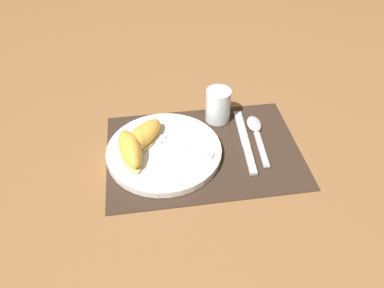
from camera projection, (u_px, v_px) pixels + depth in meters
ground_plane at (203, 151)px, 0.85m from camera, size 3.00×3.00×0.00m
placemat at (203, 151)px, 0.85m from camera, size 0.43×0.30×0.00m
plate at (164, 152)px, 0.83m from camera, size 0.25×0.25×0.02m
juice_glass at (218, 107)px, 0.90m from camera, size 0.06×0.06×0.08m
knife at (245, 142)px, 0.86m from camera, size 0.03×0.22×0.01m
spoon at (256, 130)px, 0.89m from camera, size 0.04×0.17×0.01m
fork at (167, 141)px, 0.84m from camera, size 0.17×0.13×0.00m
citrus_wedge_0 at (144, 136)px, 0.83m from camera, size 0.11×0.12×0.04m
citrus_wedge_1 at (139, 140)px, 0.82m from camera, size 0.09×0.11×0.04m
citrus_wedge_2 at (130, 150)px, 0.80m from camera, size 0.07×0.13×0.04m
citrus_wedge_3 at (132, 150)px, 0.79m from camera, size 0.05×0.10×0.05m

